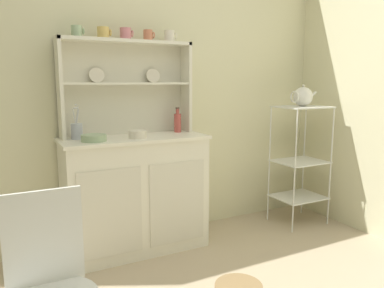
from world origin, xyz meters
TOP-DOWN VIEW (x-y plane):
  - wall_back at (0.00, 1.62)m, footprint 3.84×0.05m
  - hutch_cabinet at (-0.23, 1.37)m, footprint 1.07×0.45m
  - hutch_shelf_unit at (-0.23, 1.53)m, footprint 0.99×0.18m
  - bakers_rack at (1.26, 1.22)m, footprint 0.44×0.35m
  - wire_chair at (-0.98, 0.22)m, footprint 0.36×0.36m
  - cup_sage_0 at (-0.58, 1.49)m, footprint 0.09×0.07m
  - cup_gold_1 at (-0.40, 1.49)m, footprint 0.10×0.08m
  - cup_rose_2 at (-0.24, 1.49)m, footprint 0.09×0.08m
  - cup_terracotta_3 at (-0.06, 1.49)m, footprint 0.08×0.07m
  - cup_cream_4 at (0.11, 1.49)m, footprint 0.09×0.08m
  - bowl_mixing_large at (-0.54, 1.29)m, footprint 0.17×0.17m
  - bowl_floral_medium at (-0.23, 1.29)m, footprint 0.13×0.13m
  - jam_bottle at (0.16, 1.45)m, footprint 0.06×0.06m
  - utensil_jar at (-0.63, 1.45)m, footprint 0.08×0.08m
  - porcelain_teapot at (1.26, 1.22)m, footprint 0.26×0.17m

SIDE VIEW (x-z plane):
  - hutch_cabinet at x=-0.23m, z-range 0.01..0.88m
  - wire_chair at x=-0.98m, z-range 0.09..0.94m
  - bakers_rack at x=1.26m, z-range 0.10..1.17m
  - bowl_mixing_large at x=-0.54m, z-range 0.87..0.92m
  - bowl_floral_medium at x=-0.23m, z-range 0.87..0.93m
  - utensil_jar at x=-0.63m, z-range 0.81..1.06m
  - jam_bottle at x=0.16m, z-range 0.85..1.05m
  - porcelain_teapot at x=1.26m, z-range 1.05..1.24m
  - wall_back at x=0.00m, z-range 0.00..2.50m
  - hutch_shelf_unit at x=-0.23m, z-range 0.93..1.63m
  - cup_sage_0 at x=-0.58m, z-range 1.58..1.65m
  - cup_gold_1 at x=-0.40m, z-range 1.58..1.65m
  - cup_terracotta_3 at x=-0.06m, z-range 1.58..1.66m
  - cup_rose_2 at x=-0.24m, z-range 1.58..1.66m
  - cup_cream_4 at x=0.11m, z-range 1.58..1.66m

